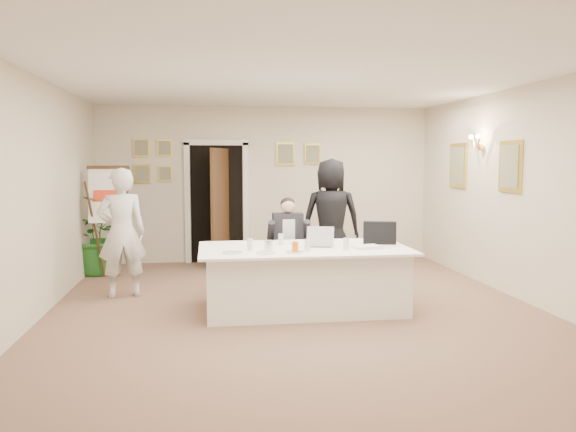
# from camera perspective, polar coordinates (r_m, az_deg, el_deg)

# --- Properties ---
(floor) EXTENTS (7.00, 7.00, 0.00)m
(floor) POSITION_cam_1_polar(r_m,az_deg,el_deg) (6.99, 0.82, -9.50)
(floor) COLOR brown
(floor) RESTS_ON ground
(ceiling) EXTENTS (6.00, 7.00, 0.02)m
(ceiling) POSITION_cam_1_polar(r_m,az_deg,el_deg) (6.82, 0.85, 13.85)
(ceiling) COLOR white
(ceiling) RESTS_ON wall_back
(wall_back) EXTENTS (6.00, 0.10, 2.80)m
(wall_back) POSITION_cam_1_polar(r_m,az_deg,el_deg) (10.23, -2.21, 3.24)
(wall_back) COLOR beige
(wall_back) RESTS_ON floor
(wall_front) EXTENTS (6.00, 0.10, 2.80)m
(wall_front) POSITION_cam_1_polar(r_m,az_deg,el_deg) (3.36, 10.12, -1.71)
(wall_front) COLOR beige
(wall_front) RESTS_ON floor
(wall_left) EXTENTS (0.10, 7.00, 2.80)m
(wall_left) POSITION_cam_1_polar(r_m,az_deg,el_deg) (6.96, -24.38, 1.63)
(wall_left) COLOR beige
(wall_left) RESTS_ON floor
(wall_right) EXTENTS (0.10, 7.00, 2.80)m
(wall_right) POSITION_cam_1_polar(r_m,az_deg,el_deg) (7.81, 23.15, 2.06)
(wall_right) COLOR beige
(wall_right) RESTS_ON floor
(doorway) EXTENTS (1.14, 0.86, 2.20)m
(doorway) POSITION_cam_1_polar(r_m,az_deg,el_deg) (10.02, -7.13, 1.11)
(doorway) COLOR black
(doorway) RESTS_ON floor
(pictures_back_wall) EXTENTS (3.40, 0.06, 0.80)m
(pictures_back_wall) POSITION_cam_1_polar(r_m,az_deg,el_deg) (10.14, -6.73, 5.73)
(pictures_back_wall) COLOR gold
(pictures_back_wall) RESTS_ON wall_back
(pictures_right_wall) EXTENTS (0.06, 2.20, 0.80)m
(pictures_right_wall) POSITION_cam_1_polar(r_m,az_deg,el_deg) (8.83, 19.03, 4.84)
(pictures_right_wall) COLOR gold
(pictures_right_wall) RESTS_ON wall_right
(wall_sconce) EXTENTS (0.20, 0.30, 0.24)m
(wall_sconce) POSITION_cam_1_polar(r_m,az_deg,el_deg) (8.81, 18.69, 7.13)
(wall_sconce) COLOR gold
(wall_sconce) RESTS_ON wall_right
(conference_table) EXTENTS (2.54, 1.36, 0.78)m
(conference_table) POSITION_cam_1_polar(r_m,az_deg,el_deg) (6.92, 1.62, -6.32)
(conference_table) COLOR white
(conference_table) RESTS_ON floor
(seated_man) EXTENTS (0.67, 0.71, 1.33)m
(seated_man) POSITION_cam_1_polar(r_m,az_deg,el_deg) (7.86, 0.02, -2.84)
(seated_man) COLOR black
(seated_man) RESTS_ON floor
(flip_chart) EXTENTS (0.60, 0.39, 1.71)m
(flip_chart) POSITION_cam_1_polar(r_m,az_deg,el_deg) (9.18, -17.60, -1.09)
(flip_chart) COLOR black
(flip_chart) RESTS_ON floor
(standing_man) EXTENTS (0.71, 0.55, 1.73)m
(standing_man) POSITION_cam_1_polar(r_m,az_deg,el_deg) (7.80, -16.53, -1.66)
(standing_man) COLOR silver
(standing_man) RESTS_ON floor
(standing_woman) EXTENTS (0.97, 0.70, 1.86)m
(standing_woman) POSITION_cam_1_polar(r_m,az_deg,el_deg) (8.81, 4.41, -0.21)
(standing_woman) COLOR black
(standing_woman) RESTS_ON floor
(potted_palm) EXTENTS (1.20, 1.05, 1.28)m
(potted_palm) POSITION_cam_1_polar(r_m,az_deg,el_deg) (9.55, -18.61, -1.80)
(potted_palm) COLOR #216522
(potted_palm) RESTS_ON floor
(laptop) EXTENTS (0.42, 0.43, 0.28)m
(laptop) POSITION_cam_1_polar(r_m,az_deg,el_deg) (6.93, 3.10, -1.93)
(laptop) COLOR #B7BABC
(laptop) RESTS_ON conference_table
(laptop_bag) EXTENTS (0.42, 0.21, 0.29)m
(laptop_bag) POSITION_cam_1_polar(r_m,az_deg,el_deg) (7.19, 9.29, -1.69)
(laptop_bag) COLOR black
(laptop_bag) RESTS_ON conference_table
(paper_stack) EXTENTS (0.36, 0.29, 0.03)m
(paper_stack) POSITION_cam_1_polar(r_m,az_deg,el_deg) (6.83, 8.00, -3.13)
(paper_stack) COLOR white
(paper_stack) RESTS_ON conference_table
(plate_left) EXTENTS (0.29, 0.29, 0.01)m
(plate_left) POSITION_cam_1_polar(r_m,az_deg,el_deg) (6.43, -5.68, -3.73)
(plate_left) COLOR white
(plate_left) RESTS_ON conference_table
(plate_mid) EXTENTS (0.26, 0.26, 0.01)m
(plate_mid) POSITION_cam_1_polar(r_m,az_deg,el_deg) (6.38, -2.28, -3.78)
(plate_mid) COLOR white
(plate_mid) RESTS_ON conference_table
(plate_near) EXTENTS (0.23, 0.23, 0.01)m
(plate_near) POSITION_cam_1_polar(r_m,az_deg,el_deg) (6.44, 0.70, -3.68)
(plate_near) COLOR white
(plate_near) RESTS_ON conference_table
(glass_a) EXTENTS (0.09, 0.09, 0.14)m
(glass_a) POSITION_cam_1_polar(r_m,az_deg,el_deg) (6.62, -3.87, -2.90)
(glass_a) COLOR silver
(glass_a) RESTS_ON conference_table
(glass_b) EXTENTS (0.08, 0.08, 0.14)m
(glass_b) POSITION_cam_1_polar(r_m,az_deg,el_deg) (6.53, 1.98, -3.00)
(glass_b) COLOR silver
(glass_b) RESTS_ON conference_table
(glass_c) EXTENTS (0.09, 0.09, 0.14)m
(glass_c) POSITION_cam_1_polar(r_m,az_deg,el_deg) (6.69, 5.92, -2.82)
(glass_c) COLOR silver
(glass_c) RESTS_ON conference_table
(glass_d) EXTENTS (0.08, 0.08, 0.14)m
(glass_d) POSITION_cam_1_polar(r_m,az_deg,el_deg) (7.04, -0.73, -2.37)
(glass_d) COLOR silver
(glass_d) RESTS_ON conference_table
(oj_glass) EXTENTS (0.08, 0.08, 0.13)m
(oj_glass) POSITION_cam_1_polar(r_m,az_deg,el_deg) (6.41, 0.73, -3.21)
(oj_glass) COLOR orange
(oj_glass) RESTS_ON conference_table
(steel_jug) EXTENTS (0.11, 0.11, 0.11)m
(steel_jug) POSITION_cam_1_polar(r_m,az_deg,el_deg) (6.60, -2.01, -3.04)
(steel_jug) COLOR silver
(steel_jug) RESTS_ON conference_table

